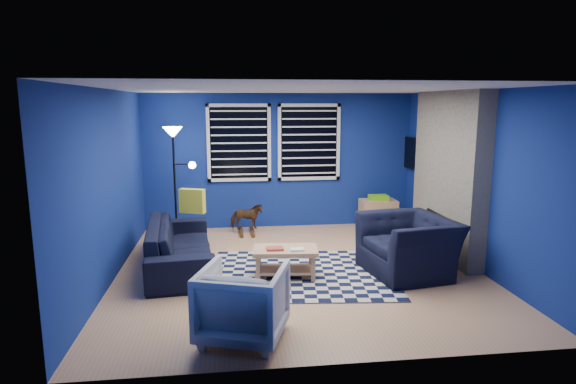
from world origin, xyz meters
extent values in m
plane|color=tan|center=(0.00, 0.00, 0.00)|extent=(5.00, 5.00, 0.00)
plane|color=white|center=(0.00, 0.00, 2.50)|extent=(5.00, 5.00, 0.00)
plane|color=navy|center=(0.00, 2.50, 1.25)|extent=(5.00, 0.00, 5.00)
plane|color=navy|center=(-2.50, 0.00, 1.25)|extent=(0.00, 5.00, 5.00)
plane|color=navy|center=(2.50, 0.00, 1.25)|extent=(0.00, 5.00, 5.00)
cube|color=gray|center=(2.37, 0.50, 1.25)|extent=(0.26, 2.00, 2.50)
cube|color=black|center=(2.23, 0.50, 0.35)|extent=(0.04, 0.70, 0.60)
cube|color=gray|center=(2.10, 0.50, 0.04)|extent=(0.50, 1.20, 0.08)
cube|color=black|center=(-0.75, 2.48, 1.60)|extent=(1.05, 0.02, 1.30)
cube|color=white|center=(-0.75, 2.47, 2.28)|extent=(1.17, 0.05, 0.06)
cube|color=white|center=(-0.75, 2.47, 0.92)|extent=(1.17, 0.05, 0.06)
cube|color=black|center=(0.55, 2.48, 1.60)|extent=(1.05, 0.02, 1.30)
cube|color=white|center=(0.55, 2.47, 2.28)|extent=(1.17, 0.05, 0.06)
cube|color=white|center=(0.55, 2.47, 0.92)|extent=(1.17, 0.05, 0.06)
cube|color=black|center=(2.45, 2.00, 1.40)|extent=(0.06, 1.00, 0.58)
cube|color=black|center=(2.42, 2.00, 1.40)|extent=(0.01, 0.92, 0.50)
cube|color=black|center=(0.01, -0.16, 0.01)|extent=(2.69, 2.24, 0.02)
imported|color=black|center=(-1.67, 0.35, 0.33)|extent=(2.31, 1.09, 0.65)
imported|color=black|center=(1.47, -0.30, 0.39)|extent=(1.38, 1.25, 0.79)
imported|color=gray|center=(-0.84, -1.89, 0.37)|extent=(1.02, 1.03, 0.75)
imported|color=#492917|center=(-0.65, 2.03, 0.31)|extent=(0.26, 0.57, 0.48)
cube|color=tan|center=(-0.22, -0.26, 0.38)|extent=(0.90, 0.57, 0.06)
cube|color=tan|center=(-0.22, -0.26, 0.11)|extent=(0.82, 0.49, 0.03)
cube|color=#A43B2E|center=(-0.36, -0.31, 0.42)|extent=(0.23, 0.18, 0.03)
cube|color=silver|center=(-0.08, -0.37, 0.42)|extent=(0.19, 0.15, 0.03)
cube|color=tan|center=(-0.58, -0.45, 0.18)|extent=(0.06, 0.06, 0.34)
cube|color=tan|center=(0.14, -0.45, 0.18)|extent=(0.06, 0.06, 0.34)
cube|color=tan|center=(-0.58, -0.07, 0.18)|extent=(0.06, 0.06, 0.34)
cube|color=tan|center=(0.14, -0.07, 0.18)|extent=(0.06, 0.06, 0.34)
cube|color=tan|center=(1.81, 2.11, 0.27)|extent=(0.66, 0.44, 0.54)
cube|color=black|center=(1.81, 2.11, 0.27)|extent=(0.57, 0.40, 0.43)
cube|color=#73C817|center=(1.81, 2.11, 0.59)|extent=(0.34, 0.26, 0.09)
cylinder|color=black|center=(-1.86, 1.81, 0.02)|extent=(0.24, 0.24, 0.03)
cylinder|color=black|center=(-1.86, 1.81, 0.91)|extent=(0.04, 0.04, 1.80)
cone|color=white|center=(-1.86, 1.81, 1.84)|extent=(0.32, 0.32, 0.18)
sphere|color=white|center=(-1.56, 1.76, 1.29)|extent=(0.12, 0.12, 0.12)
cube|color=gold|center=(-1.52, 0.97, 0.84)|extent=(0.41, 0.25, 0.37)
camera|label=1|loc=(-0.95, -6.39, 2.31)|focal=30.00mm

